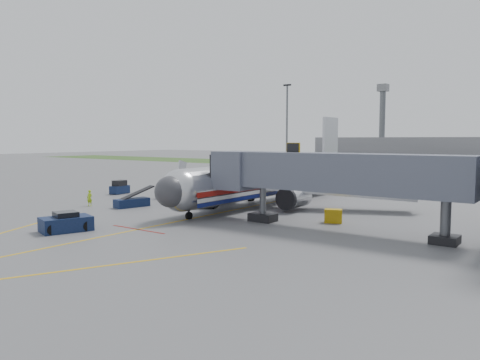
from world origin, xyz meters
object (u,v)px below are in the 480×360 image
Objects in this scene: airliner at (269,180)px; baggage_tug at (120,188)px; ramp_worker at (90,198)px; pushback_tug at (66,223)px; belt_loader at (132,202)px.

airliner is 13.14× the size of baggage_tug.
pushback_tug is at bearing -61.15° from ramp_worker.
baggage_tug is at bearing 146.41° from belt_loader.
pushback_tug is 25.24m from baggage_tug.
ramp_worker is (-14.21, -13.46, -1.78)m from airliner.
baggage_tug is (-20.69, -4.11, -1.86)m from airliner.
belt_loader reaches higher than ramp_worker.
ramp_worker is at bearing -151.90° from belt_loader.
pushback_tug is 0.93× the size of belt_loader.
belt_loader is at bearing 10.15° from ramp_worker.
pushback_tug is at bearing -63.17° from belt_loader.
baggage_tug is at bearing 106.73° from ramp_worker.
baggage_tug is 0.60× the size of belt_loader.
ramp_worker is at bearing -136.56° from airliner.
baggage_tug is at bearing -168.77° from airliner.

